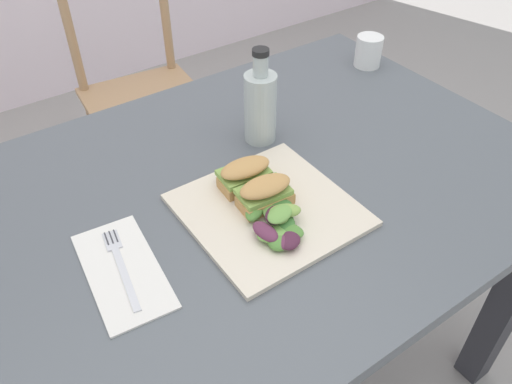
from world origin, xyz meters
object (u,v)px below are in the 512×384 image
(dining_table, at_px, (240,234))
(sandwich_half_front, at_px, (265,193))
(fork_on_napkin, at_px, (120,261))
(cup_extra_side, at_px, (369,51))
(plate_lunch, at_px, (268,210))
(bottle_cold_brew, at_px, (262,109))
(sandwich_half_back, at_px, (245,174))
(chair_wooden_far, at_px, (142,95))

(dining_table, bearing_deg, sandwich_half_front, -82.90)
(fork_on_napkin, bearing_deg, dining_table, 10.07)
(fork_on_napkin, bearing_deg, sandwich_half_front, -5.54)
(sandwich_half_front, relative_size, cup_extra_side, 1.29)
(plate_lunch, xyz_separation_m, bottle_cold_brew, (0.13, 0.20, 0.07))
(sandwich_half_back, relative_size, fork_on_napkin, 0.56)
(chair_wooden_far, relative_size, plate_lunch, 2.97)
(dining_table, relative_size, sandwich_half_back, 12.31)
(fork_on_napkin, bearing_deg, sandwich_half_back, 7.90)
(plate_lunch, relative_size, sandwich_half_front, 2.81)
(plate_lunch, xyz_separation_m, sandwich_half_back, (0.00, 0.08, 0.03))
(plate_lunch, relative_size, sandwich_half_back, 2.81)
(bottle_cold_brew, distance_m, cup_extra_side, 0.44)
(cup_extra_side, bearing_deg, sandwich_half_back, -156.81)
(plate_lunch, bearing_deg, sandwich_half_back, 89.28)
(dining_table, height_order, chair_wooden_far, chair_wooden_far)
(dining_table, distance_m, fork_on_napkin, 0.30)
(sandwich_half_back, bearing_deg, dining_table, 137.54)
(plate_lunch, bearing_deg, chair_wooden_far, 80.22)
(bottle_cold_brew, bearing_deg, sandwich_half_front, -124.13)
(plate_lunch, relative_size, bottle_cold_brew, 1.40)
(sandwich_half_front, distance_m, fork_on_napkin, 0.28)
(sandwich_half_back, relative_size, cup_extra_side, 1.29)
(sandwich_half_back, bearing_deg, bottle_cold_brew, 44.15)
(sandwich_half_front, distance_m, sandwich_half_back, 0.07)
(chair_wooden_far, distance_m, fork_on_napkin, 1.10)
(sandwich_half_back, bearing_deg, fork_on_napkin, -172.10)
(chair_wooden_far, height_order, fork_on_napkin, chair_wooden_far)
(dining_table, bearing_deg, bottle_cold_brew, 39.88)
(dining_table, height_order, bottle_cold_brew, bottle_cold_brew)
(sandwich_half_back, distance_m, fork_on_napkin, 0.28)
(sandwich_half_front, xyz_separation_m, sandwich_half_back, (0.00, 0.07, 0.00))
(bottle_cold_brew, relative_size, cup_extra_side, 2.58)
(sandwich_half_front, distance_m, bottle_cold_brew, 0.23)
(chair_wooden_far, height_order, cup_extra_side, chair_wooden_far)
(bottle_cold_brew, xyz_separation_m, cup_extra_side, (0.43, 0.11, -0.03))
(chair_wooden_far, xyz_separation_m, plate_lunch, (-0.17, -1.00, 0.30))
(plate_lunch, distance_m, sandwich_half_back, 0.08)
(cup_extra_side, bearing_deg, bottle_cold_brew, -165.10)
(sandwich_half_front, bearing_deg, sandwich_half_back, 89.47)
(plate_lunch, bearing_deg, fork_on_napkin, 171.91)
(sandwich_half_front, xyz_separation_m, bottle_cold_brew, (0.13, 0.19, 0.03))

